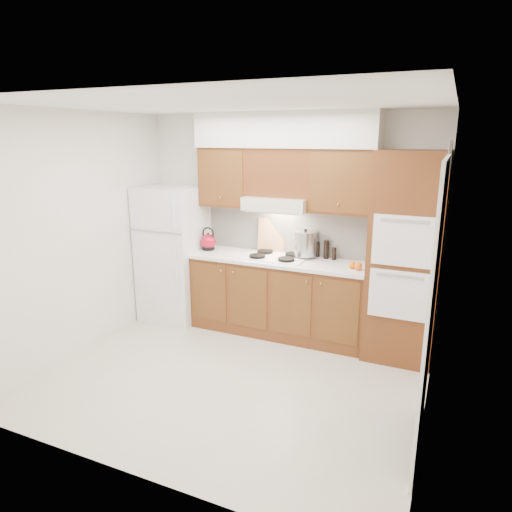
{
  "coord_description": "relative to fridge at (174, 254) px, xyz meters",
  "views": [
    {
      "loc": [
        1.87,
        -3.65,
        2.34
      ],
      "look_at": [
        0.06,
        0.45,
        1.15
      ],
      "focal_mm": 32.0,
      "sensor_mm": 36.0,
      "label": 1
    }
  ],
  "objects": [
    {
      "name": "floor",
      "position": [
        1.41,
        -1.14,
        -0.86
      ],
      "size": [
        3.6,
        3.6,
        0.0
      ],
      "primitive_type": "plane",
      "color": "#BDB4A5",
      "rests_on": "ground"
    },
    {
      "name": "ceiling",
      "position": [
        1.41,
        -1.14,
        1.74
      ],
      "size": [
        3.6,
        3.6,
        0.0
      ],
      "primitive_type": "plane",
      "color": "white",
      "rests_on": "wall_back"
    },
    {
      "name": "wall_back",
      "position": [
        1.41,
        0.36,
        0.44
      ],
      "size": [
        3.6,
        0.02,
        2.6
      ],
      "primitive_type": "cube",
      "color": "white",
      "rests_on": "floor"
    },
    {
      "name": "wall_left",
      "position": [
        -0.4,
        -1.14,
        0.44
      ],
      "size": [
        0.02,
        3.0,
        2.6
      ],
      "primitive_type": "cube",
      "color": "white",
      "rests_on": "floor"
    },
    {
      "name": "wall_right",
      "position": [
        3.21,
        -1.14,
        0.44
      ],
      "size": [
        0.02,
        3.0,
        2.6
      ],
      "primitive_type": "cube",
      "color": "white",
      "rests_on": "floor"
    },
    {
      "name": "fridge",
      "position": [
        0.0,
        0.0,
        0.0
      ],
      "size": [
        0.75,
        0.72,
        1.72
      ],
      "primitive_type": "cube",
      "color": "white",
      "rests_on": "floor"
    },
    {
      "name": "base_cabinets",
      "position": [
        1.43,
        0.06,
        -0.41
      ],
      "size": [
        2.11,
        0.6,
        0.9
      ],
      "primitive_type": "cube",
      "color": "brown",
      "rests_on": "floor"
    },
    {
      "name": "countertop",
      "position": [
        1.43,
        0.05,
        0.06
      ],
      "size": [
        2.13,
        0.62,
        0.04
      ],
      "primitive_type": "cube",
      "color": "white",
      "rests_on": "base_cabinets"
    },
    {
      "name": "backsplash",
      "position": [
        1.43,
        0.34,
        0.36
      ],
      "size": [
        2.11,
        0.03,
        0.56
      ],
      "primitive_type": "cube",
      "color": "white",
      "rests_on": "countertop"
    },
    {
      "name": "oven_cabinet",
      "position": [
        2.85,
        0.03,
        0.24
      ],
      "size": [
        0.7,
        0.65,
        2.2
      ],
      "primitive_type": "cube",
      "color": "brown",
      "rests_on": "floor"
    },
    {
      "name": "upper_cab_left",
      "position": [
        0.69,
        0.19,
        0.99
      ],
      "size": [
        0.63,
        0.33,
        0.7
      ],
      "primitive_type": "cube",
      "color": "brown",
      "rests_on": "wall_back"
    },
    {
      "name": "upper_cab_right",
      "position": [
        2.12,
        0.19,
        0.99
      ],
      "size": [
        0.73,
        0.33,
        0.7
      ],
      "primitive_type": "cube",
      "color": "brown",
      "rests_on": "wall_back"
    },
    {
      "name": "range_hood",
      "position": [
        1.38,
        0.13,
        0.71
      ],
      "size": [
        0.75,
        0.45,
        0.15
      ],
      "primitive_type": "cube",
      "color": "silver",
      "rests_on": "wall_back"
    },
    {
      "name": "upper_cab_over_hood",
      "position": [
        1.38,
        0.19,
        1.06
      ],
      "size": [
        0.75,
        0.33,
        0.55
      ],
      "primitive_type": "cube",
      "color": "brown",
      "rests_on": "range_hood"
    },
    {
      "name": "soffit",
      "position": [
        1.43,
        0.18,
        1.54
      ],
      "size": [
        2.13,
        0.36,
        0.4
      ],
      "primitive_type": "cube",
      "color": "silver",
      "rests_on": "wall_back"
    },
    {
      "name": "cooktop",
      "position": [
        1.38,
        0.07,
        0.09
      ],
      "size": [
        0.74,
        0.5,
        0.01
      ],
      "primitive_type": "cube",
      "color": "white",
      "rests_on": "countertop"
    },
    {
      "name": "doorway",
      "position": [
        3.19,
        -1.49,
        0.19
      ],
      "size": [
        0.02,
        0.9,
        2.1
      ],
      "primitive_type": "cube",
      "color": "black",
      "rests_on": "floor"
    },
    {
      "name": "wall_clock",
      "position": [
        3.19,
        -0.59,
        1.29
      ],
      "size": [
        0.02,
        0.3,
        0.3
      ],
      "primitive_type": "cylinder",
      "rotation": [
        0.0,
        1.57,
        0.0
      ],
      "color": "#3F3833",
      "rests_on": "wall_right"
    },
    {
      "name": "kettle",
      "position": [
        0.47,
        0.07,
        0.19
      ],
      "size": [
        0.19,
        0.19,
        0.19
      ],
      "primitive_type": "sphere",
      "rotation": [
        0.0,
        0.0,
        0.0
      ],
      "color": "maroon",
      "rests_on": "countertop"
    },
    {
      "name": "cutting_board",
      "position": [
        1.23,
        0.31,
        0.28
      ],
      "size": [
        0.34,
        0.18,
        0.43
      ],
      "primitive_type": "cube",
      "rotation": [
        -0.21,
        0.0,
        0.24
      ],
      "color": "tan",
      "rests_on": "countertop"
    },
    {
      "name": "stock_pot",
      "position": [
        1.7,
        0.2,
        0.25
      ],
      "size": [
        0.35,
        0.35,
        0.28
      ],
      "primitive_type": "cylinder",
      "rotation": [
        0.0,
        0.0,
        0.41
      ],
      "color": "#AEAFB3",
      "rests_on": "cooktop"
    },
    {
      "name": "condiment_a",
      "position": [
        1.94,
        0.26,
        0.19
      ],
      "size": [
        0.07,
        0.07,
        0.22
      ],
      "primitive_type": "cylinder",
      "rotation": [
        0.0,
        0.0,
        0.18
      ],
      "color": "black",
      "rests_on": "countertop"
    },
    {
      "name": "condiment_b",
      "position": [
        1.82,
        0.31,
        0.17
      ],
      "size": [
        0.06,
        0.06,
        0.18
      ],
      "primitive_type": "cylinder",
      "rotation": [
        0.0,
        0.0,
        -0.06
      ],
      "color": "black",
      "rests_on": "countertop"
    },
    {
      "name": "condiment_c",
      "position": [
        2.04,
        0.24,
        0.15
      ],
      "size": [
        0.06,
        0.06,
        0.15
      ],
      "primitive_type": "cylinder",
      "rotation": [
        0.0,
        0.0,
        -0.3
      ],
      "color": "black",
      "rests_on": "countertop"
    },
    {
      "name": "orange_near",
      "position": [
        2.39,
        -0.06,
        0.12
      ],
      "size": [
        0.1,
        0.1,
        0.08
      ],
      "primitive_type": "sphere",
      "rotation": [
        0.0,
        0.0,
        0.2
      ],
      "color": "#FF5C0D",
      "rests_on": "countertop"
    },
    {
      "name": "orange_far",
      "position": [
        2.31,
        -0.03,
        0.12
      ],
      "size": [
        0.08,
        0.08,
        0.08
      ],
      "primitive_type": "sphere",
      "rotation": [
        0.0,
        0.0,
        -0.01
      ],
      "color": "orange",
      "rests_on": "countertop"
    }
  ]
}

